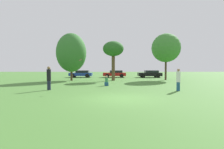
{
  "coord_description": "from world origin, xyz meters",
  "views": [
    {
      "loc": [
        -0.52,
        -10.18,
        1.79
      ],
      "look_at": [
        -0.5,
        4.39,
        1.2
      ],
      "focal_mm": 28.52,
      "sensor_mm": 36.0,
      "label": 1
    }
  ],
  "objects": [
    {
      "name": "person_thrower",
      "position": [
        -5.49,
        3.77,
        0.96
      ],
      "size": [
        0.33,
        0.33,
        1.87
      ],
      "rotation": [
        0.0,
        0.0,
        -0.05
      ],
      "color": "#191E33",
      "rests_on": "ground"
    },
    {
      "name": "frisbee",
      "position": [
        -2.92,
        3.28,
        2.34
      ],
      "size": [
        0.22,
        0.22,
        0.08
      ],
      "color": "#F21E72"
    },
    {
      "name": "tree_1",
      "position": [
        -0.35,
        13.86,
        4.18
      ],
      "size": [
        2.81,
        2.81,
        5.3
      ],
      "color": "brown",
      "rests_on": "ground"
    },
    {
      "name": "bystander_sitting",
      "position": [
        -1.05,
        6.99,
        0.41
      ],
      "size": [
        0.39,
        0.32,
        0.99
      ],
      "color": "navy",
      "rests_on": "ground"
    },
    {
      "name": "parked_car_black",
      "position": [
        6.15,
        21.0,
        0.66
      ],
      "size": [
        4.07,
        2.08,
        1.24
      ],
      "rotation": [
        0.0,
        0.0,
        3.15
      ],
      "color": "black",
      "rests_on": "ground"
    },
    {
      "name": "parked_car_blue",
      "position": [
        -5.99,
        21.36,
        0.66
      ],
      "size": [
        4.02,
        1.99,
        1.23
      ],
      "rotation": [
        0.0,
        0.0,
        3.15
      ],
      "color": "#1E389E",
      "rests_on": "ground"
    },
    {
      "name": "person_catcher",
      "position": [
        4.5,
        3.23,
        0.86
      ],
      "size": [
        0.3,
        0.3,
        1.69
      ],
      "rotation": [
        0.0,
        0.0,
        3.09
      ],
      "color": "navy",
      "rests_on": "ground"
    },
    {
      "name": "ground_plane",
      "position": [
        0.0,
        0.0,
        0.0
      ],
      "size": [
        120.0,
        120.0,
        0.0
      ],
      "primitive_type": "plane",
      "color": "#477A33"
    },
    {
      "name": "tree_0",
      "position": [
        -5.96,
        13.66,
        3.74
      ],
      "size": [
        3.97,
        3.97,
        6.32
      ],
      "color": "#473323",
      "rests_on": "ground"
    },
    {
      "name": "tree_2",
      "position": [
        7.15,
        15.16,
        4.53
      ],
      "size": [
        4.05,
        4.05,
        6.57
      ],
      "color": "#473323",
      "rests_on": "ground"
    },
    {
      "name": "parked_car_red",
      "position": [
        -0.03,
        21.22,
        0.66
      ],
      "size": [
        4.0,
        1.88,
        1.24
      ],
      "rotation": [
        0.0,
        0.0,
        3.15
      ],
      "color": "red",
      "rests_on": "ground"
    }
  ]
}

